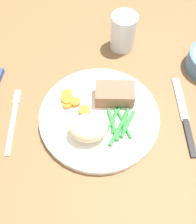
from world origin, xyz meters
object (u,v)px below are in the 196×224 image
(water_glass, at_px, (122,34))
(meat_portion, at_px, (114,94))
(dinner_plate, at_px, (98,116))
(fork, at_px, (12,121))
(knife, at_px, (183,117))

(water_glass, bearing_deg, meat_portion, -100.14)
(dinner_plate, relative_size, fork, 1.58)
(knife, bearing_deg, fork, 176.25)
(meat_portion, distance_m, fork, 0.23)
(dinner_plate, distance_m, meat_portion, 0.06)
(meat_portion, bearing_deg, knife, -15.99)
(fork, relative_size, knife, 0.81)
(dinner_plate, relative_size, meat_portion, 3.10)
(meat_portion, xyz_separation_m, fork, (-0.23, -0.04, -0.03))
(fork, distance_m, water_glass, 0.35)
(dinner_plate, height_order, knife, dinner_plate)
(knife, xyz_separation_m, water_glass, (-0.12, 0.23, 0.04))
(dinner_plate, bearing_deg, knife, -0.86)
(dinner_plate, distance_m, knife, 0.19)
(meat_portion, bearing_deg, fork, -168.98)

